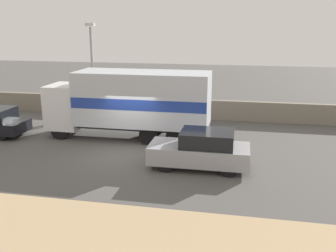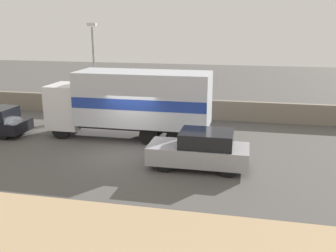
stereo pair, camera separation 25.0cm
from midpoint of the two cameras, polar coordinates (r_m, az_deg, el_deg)
The scene contains 7 objects.
ground_plane at distance 17.82m, azimuth -6.22°, elevation -4.11°, with size 80.00×80.00×0.00m, color #514F4C.
dirt_shoulder_foreground at distance 11.80m, azimuth -17.58°, elevation -15.40°, with size 60.00×4.32×0.04m.
stone_wall_backdrop at distance 24.41m, azimuth -0.95°, elevation 2.85°, with size 60.00×0.35×1.25m.
street_lamp at distance 24.35m, azimuth -10.94°, elevation 9.42°, with size 0.56×0.28×5.95m.
box_truck at distance 19.59m, azimuth -4.96°, elevation 3.82°, with size 8.60×2.52×3.55m.
car_hatchback at distance 15.77m, azimuth 5.42°, elevation -3.65°, with size 4.19×1.79×1.62m.
pedestrian at distance 23.81m, azimuth -16.03°, elevation 2.44°, with size 0.35×0.35×1.60m.
Camera 2 is at (5.49, -15.90, 5.92)m, focal length 40.00 mm.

